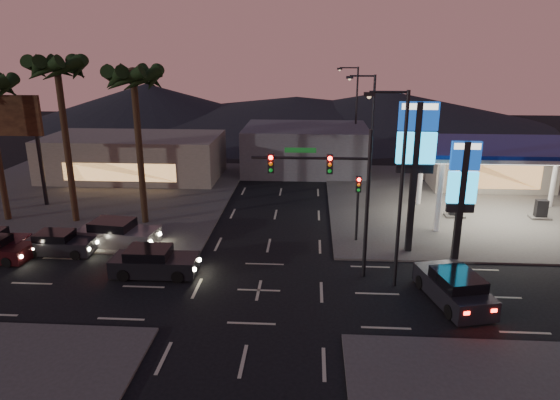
# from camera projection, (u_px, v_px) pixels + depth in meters

# --- Properties ---
(ground) EXTENTS (140.00, 140.00, 0.00)m
(ground) POSITION_uv_depth(u_px,v_px,m) (259.00, 290.00, 25.48)
(ground) COLOR black
(ground) RESTS_ON ground
(corner_lot_ne) EXTENTS (24.00, 24.00, 0.12)m
(corner_lot_ne) POSITION_uv_depth(u_px,v_px,m) (479.00, 202.00, 39.75)
(corner_lot_ne) COLOR #47443F
(corner_lot_ne) RESTS_ON ground
(corner_lot_nw) EXTENTS (24.00, 24.00, 0.12)m
(corner_lot_nw) POSITION_uv_depth(u_px,v_px,m) (88.00, 195.00, 41.68)
(corner_lot_nw) COLOR #47443F
(corner_lot_nw) RESTS_ON ground
(gas_station) EXTENTS (12.20, 8.20, 5.47)m
(gas_station) POSITION_uv_depth(u_px,v_px,m) (506.00, 150.00, 34.45)
(gas_station) COLOR silver
(gas_station) RESTS_ON ground
(convenience_store) EXTENTS (10.00, 6.00, 4.00)m
(convenience_store) POSITION_uv_depth(u_px,v_px,m) (487.00, 164.00, 43.82)
(convenience_store) COLOR #726B5B
(convenience_store) RESTS_ON ground
(pylon_sign_tall) EXTENTS (2.20, 0.35, 9.00)m
(pylon_sign_tall) POSITION_uv_depth(u_px,v_px,m) (416.00, 148.00, 28.32)
(pylon_sign_tall) COLOR black
(pylon_sign_tall) RESTS_ON ground
(pylon_sign_short) EXTENTS (1.60, 0.35, 7.00)m
(pylon_sign_short) POSITION_uv_depth(u_px,v_px,m) (463.00, 183.00, 27.73)
(pylon_sign_short) COLOR black
(pylon_sign_short) RESTS_ON ground
(traffic_signal_mast) EXTENTS (6.10, 0.39, 8.00)m
(traffic_signal_mast) POSITION_uv_depth(u_px,v_px,m) (334.00, 183.00, 25.60)
(traffic_signal_mast) COLOR black
(traffic_signal_mast) RESTS_ON ground
(pedestal_signal) EXTENTS (0.32, 0.39, 4.30)m
(pedestal_signal) POSITION_uv_depth(u_px,v_px,m) (358.00, 198.00, 30.94)
(pedestal_signal) COLOR black
(pedestal_signal) RESTS_ON ground
(streetlight_near) EXTENTS (2.14, 0.25, 10.00)m
(streetlight_near) POSITION_uv_depth(u_px,v_px,m) (398.00, 179.00, 24.33)
(streetlight_near) COLOR black
(streetlight_near) RESTS_ON ground
(streetlight_mid) EXTENTS (2.14, 0.25, 10.00)m
(streetlight_mid) POSITION_uv_depth(u_px,v_px,m) (369.00, 134.00, 36.72)
(streetlight_mid) COLOR black
(streetlight_mid) RESTS_ON ground
(streetlight_far) EXTENTS (2.14, 0.25, 10.00)m
(streetlight_far) POSITION_uv_depth(u_px,v_px,m) (354.00, 111.00, 50.07)
(streetlight_far) COLOR black
(streetlight_far) RESTS_ON ground
(palm_a) EXTENTS (4.41, 4.41, 10.86)m
(palm_a) POSITION_uv_depth(u_px,v_px,m) (134.00, 87.00, 32.29)
(palm_a) COLOR black
(palm_a) RESTS_ON ground
(palm_b) EXTENTS (4.41, 4.41, 11.46)m
(palm_b) POSITION_uv_depth(u_px,v_px,m) (58.00, 78.00, 32.43)
(palm_b) COLOR black
(palm_b) RESTS_ON ground
(billboard) EXTENTS (6.00, 0.30, 8.50)m
(billboard) POSITION_uv_depth(u_px,v_px,m) (3.00, 124.00, 37.24)
(billboard) COLOR black
(billboard) RESTS_ON ground
(building_far_west) EXTENTS (16.00, 8.00, 4.00)m
(building_far_west) POSITION_uv_depth(u_px,v_px,m) (134.00, 157.00, 46.71)
(building_far_west) COLOR #726B5B
(building_far_west) RESTS_ON ground
(building_far_mid) EXTENTS (12.00, 9.00, 4.40)m
(building_far_mid) POSITION_uv_depth(u_px,v_px,m) (306.00, 149.00, 49.49)
(building_far_mid) COLOR #4C4C51
(building_far_mid) RESTS_ON ground
(hill_left) EXTENTS (40.00, 40.00, 6.00)m
(hill_left) POSITION_uv_depth(u_px,v_px,m) (147.00, 102.00, 83.30)
(hill_left) COLOR black
(hill_left) RESTS_ON ground
(hill_right) EXTENTS (50.00, 50.00, 5.00)m
(hill_right) POSITION_uv_depth(u_px,v_px,m) (389.00, 107.00, 81.03)
(hill_right) COLOR black
(hill_right) RESTS_ON ground
(hill_center) EXTENTS (60.00, 60.00, 4.00)m
(hill_center) POSITION_uv_depth(u_px,v_px,m) (296.00, 109.00, 82.09)
(hill_center) COLOR black
(hill_center) RESTS_ON ground
(car_lane_a_front) EXTENTS (4.75, 2.04, 1.54)m
(car_lane_a_front) POSITION_uv_depth(u_px,v_px,m) (154.00, 262.00, 27.05)
(car_lane_a_front) COLOR black
(car_lane_a_front) RESTS_ON ground
(car_lane_b_front) EXTENTS (5.17, 2.62, 1.63)m
(car_lane_b_front) POSITION_uv_depth(u_px,v_px,m) (117.00, 234.00, 31.02)
(car_lane_b_front) COLOR slate
(car_lane_b_front) RESTS_ON ground
(car_lane_b_mid) EXTENTS (4.21, 1.82, 1.36)m
(car_lane_b_mid) POSITION_uv_depth(u_px,v_px,m) (59.00, 244.00, 29.83)
(car_lane_b_mid) COLOR black
(car_lane_b_mid) RESTS_ON ground
(suv_station) EXTENTS (3.08, 5.13, 1.61)m
(suv_station) POSITION_uv_depth(u_px,v_px,m) (454.00, 288.00, 24.11)
(suv_station) COLOR black
(suv_station) RESTS_ON ground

